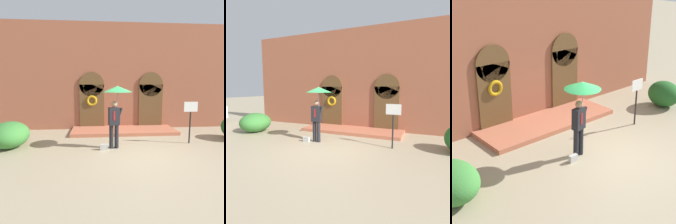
{
  "view_description": "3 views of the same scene",
  "coord_description": "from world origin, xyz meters",
  "views": [
    {
      "loc": [
        -1.4,
        -6.77,
        2.45
      ],
      "look_at": [
        -0.71,
        1.57,
        1.25
      ],
      "focal_mm": 32.0,
      "sensor_mm": 36.0,
      "label": 1
    },
    {
      "loc": [
        3.63,
        -6.73,
        2.33
      ],
      "look_at": [
        -0.29,
        1.89,
        1.18
      ],
      "focal_mm": 32.0,
      "sensor_mm": 36.0,
      "label": 2
    },
    {
      "loc": [
        -7.75,
        -6.9,
        5.67
      ],
      "look_at": [
        -0.28,
        1.77,
        0.96
      ],
      "focal_mm": 60.0,
      "sensor_mm": 36.0,
      "label": 3
    }
  ],
  "objects": [
    {
      "name": "sign_post",
      "position": [
        2.44,
        0.95,
        1.16
      ],
      "size": [
        0.56,
        0.06,
        1.72
      ],
      "color": "black",
      "rests_on": "ground"
    },
    {
      "name": "building_facade",
      "position": [
        -0.0,
        4.15,
        2.68
      ],
      "size": [
        14.0,
        2.3,
        5.6
      ],
      "color": "#9E563D",
      "rests_on": "ground"
    },
    {
      "name": "handbag",
      "position": [
        -1.11,
        0.38,
        0.11
      ],
      "size": [
        0.28,
        0.12,
        0.22
      ],
      "primitive_type": "cube",
      "rotation": [
        0.0,
        0.0,
        0.0
      ],
      "color": "#B7B7B2",
      "rests_on": "ground"
    },
    {
      "name": "ground_plane",
      "position": [
        0.0,
        0.0,
        0.0
      ],
      "size": [
        80.0,
        80.0,
        0.0
      ],
      "primitive_type": "plane",
      "color": "tan"
    },
    {
      "name": "person_with_umbrella",
      "position": [
        -0.62,
        0.58,
        1.91
      ],
      "size": [
        1.1,
        1.1,
        2.36
      ],
      "color": "black",
      "rests_on": "ground"
    },
    {
      "name": "shrub_right",
      "position": [
        4.8,
        1.38,
        0.52
      ],
      "size": [
        1.19,
        1.34,
        1.05
      ],
      "primitive_type": "ellipsoid",
      "color": "#235B23",
      "rests_on": "ground"
    }
  ]
}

